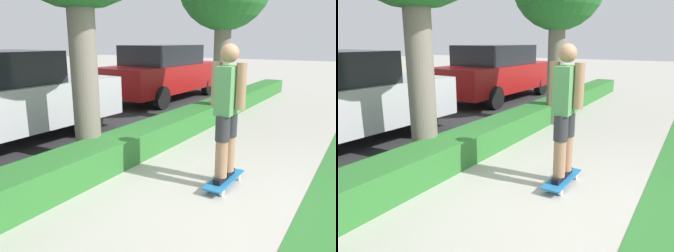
{
  "view_description": "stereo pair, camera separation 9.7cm",
  "coord_description": "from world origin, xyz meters",
  "views": [
    {
      "loc": [
        -3.17,
        -1.51,
        1.78
      ],
      "look_at": [
        0.18,
        0.6,
        0.75
      ],
      "focal_mm": 35.0,
      "sensor_mm": 36.0,
      "label": 1
    },
    {
      "loc": [
        -3.22,
        -1.43,
        1.78
      ],
      "look_at": [
        0.18,
        0.6,
        0.75
      ],
      "focal_mm": 35.0,
      "sensor_mm": 36.0,
      "label": 2
    }
  ],
  "objects": [
    {
      "name": "skater_person",
      "position": [
        0.45,
        -0.07,
        0.98
      ],
      "size": [
        0.49,
        0.43,
        1.66
      ],
      "color": "black",
      "rests_on": "skateboard"
    },
    {
      "name": "ground_plane",
      "position": [
        0.0,
        0.0,
        0.0
      ],
      "size": [
        60.0,
        60.0,
        0.0
      ],
      "primitive_type": "plane",
      "color": "#ADA89E"
    },
    {
      "name": "hedge_row",
      "position": [
        0.0,
        1.6,
        0.21
      ],
      "size": [
        18.0,
        0.6,
        0.42
      ],
      "color": "#2D702D",
      "rests_on": "ground_plane"
    },
    {
      "name": "skateboard",
      "position": [
        0.45,
        -0.07,
        0.08
      ],
      "size": [
        0.81,
        0.24,
        0.1
      ],
      "color": "#1E6BAD",
      "rests_on": "ground_plane"
    },
    {
      "name": "parked_car_rear",
      "position": [
        5.44,
        4.06,
        0.85
      ],
      "size": [
        4.67,
        1.88,
        1.66
      ],
      "rotation": [
        0.0,
        0.0,
        -0.03
      ],
      "color": "maroon",
      "rests_on": "ground_plane"
    }
  ]
}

